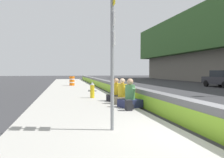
# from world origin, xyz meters

# --- Properties ---
(ground_plane) EXTENTS (160.00, 160.00, 0.00)m
(ground_plane) POSITION_xyz_m (0.00, 0.00, 0.00)
(ground_plane) COLOR #353538
(ground_plane) RESTS_ON ground
(sidewalk_strip) EXTENTS (80.00, 4.40, 0.14)m
(sidewalk_strip) POSITION_xyz_m (0.00, 2.65, 0.07)
(sidewalk_strip) COLOR #A8A59E
(sidewalk_strip) RESTS_ON ground_plane
(jersey_barrier) EXTENTS (76.00, 0.45, 0.85)m
(jersey_barrier) POSITION_xyz_m (0.00, 0.00, 0.42)
(jersey_barrier) COLOR slate
(jersey_barrier) RESTS_ON ground_plane
(route_sign_post) EXTENTS (0.44, 0.09, 3.60)m
(route_sign_post) POSITION_xyz_m (1.00, 2.21, 2.23)
(route_sign_post) COLOR gray
(route_sign_post) RESTS_ON sidewalk_strip
(fire_hydrant) EXTENTS (0.26, 0.46, 0.88)m
(fire_hydrant) POSITION_xyz_m (8.29, 1.87, 0.59)
(fire_hydrant) COLOR gold
(fire_hydrant) RESTS_ON sidewalk_strip
(seated_person_foreground) EXTENTS (0.90, 0.99, 1.19)m
(seated_person_foreground) POSITION_xyz_m (4.63, 0.72, 0.51)
(seated_person_foreground) COLOR #23284C
(seated_person_foreground) RESTS_ON sidewalk_strip
(seated_person_middle) EXTENTS (0.91, 0.99, 1.16)m
(seated_person_middle) POSITION_xyz_m (5.70, 0.79, 0.50)
(seated_person_middle) COLOR #706651
(seated_person_middle) RESTS_ON sidewalk_strip
(seated_person_rear) EXTENTS (0.83, 0.93, 1.14)m
(seated_person_rear) POSITION_xyz_m (6.68, 0.86, 0.50)
(seated_person_rear) COLOR black
(seated_person_rear) RESTS_ON sidewalk_strip
(backpack) EXTENTS (0.32, 0.28, 0.40)m
(backpack) POSITION_xyz_m (3.80, 1.01, 0.33)
(backpack) COLOR #232328
(backpack) RESTS_ON sidewalk_strip
(construction_barrel) EXTENTS (0.54, 0.54, 0.95)m
(construction_barrel) POSITION_xyz_m (19.85, 2.61, 0.62)
(construction_barrel) COLOR orange
(construction_barrel) RESTS_ON sidewalk_strip
(parked_car_fourth) EXTENTS (4.55, 2.04, 1.71)m
(parked_car_fourth) POSITION_xyz_m (16.26, -12.22, 0.86)
(parked_car_fourth) COLOR #28282D
(parked_car_fourth) RESTS_ON ground_plane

